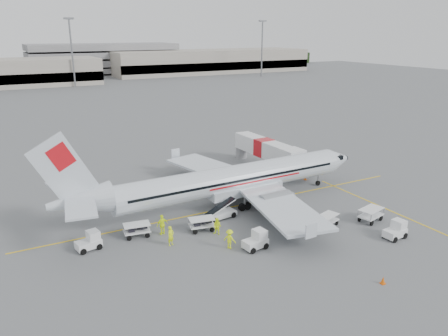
# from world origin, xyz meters

# --- Properties ---
(ground) EXTENTS (360.00, 360.00, 0.00)m
(ground) POSITION_xyz_m (0.00, 0.00, 0.00)
(ground) COLOR #56595B
(stripe_lead) EXTENTS (44.00, 0.20, 0.01)m
(stripe_lead) POSITION_xyz_m (0.00, 0.00, 0.01)
(stripe_lead) COLOR yellow
(stripe_lead) RESTS_ON ground
(stripe_cross) EXTENTS (0.20, 20.00, 0.01)m
(stripe_cross) POSITION_xyz_m (14.00, -8.00, 0.01)
(stripe_cross) COLOR yellow
(stripe_cross) RESTS_ON ground
(terminal_east) EXTENTS (90.00, 26.00, 10.00)m
(terminal_east) POSITION_xyz_m (70.00, 145.00, 5.00)
(terminal_east) COLOR gray
(terminal_east) RESTS_ON ground
(parking_garage) EXTENTS (62.00, 24.00, 14.00)m
(parking_garage) POSITION_xyz_m (25.00, 160.00, 7.00)
(parking_garage) COLOR slate
(parking_garage) RESTS_ON ground
(treeline) EXTENTS (300.00, 3.00, 6.00)m
(treeline) POSITION_xyz_m (0.00, 175.00, 3.00)
(treeline) COLOR black
(treeline) RESTS_ON ground
(mast_center) EXTENTS (3.20, 1.20, 22.00)m
(mast_center) POSITION_xyz_m (5.00, 118.00, 11.00)
(mast_center) COLOR slate
(mast_center) RESTS_ON ground
(mast_east) EXTENTS (3.20, 1.20, 22.00)m
(mast_east) POSITION_xyz_m (80.00, 118.00, 11.00)
(mast_east) COLOR slate
(mast_east) RESTS_ON ground
(aircraft) EXTENTS (35.93, 28.54, 9.70)m
(aircraft) POSITION_xyz_m (0.60, 0.71, 4.85)
(aircraft) COLOR silver
(aircraft) RESTS_ON ground
(jet_bridge) EXTENTS (3.43, 15.22, 3.97)m
(jet_bridge) POSITION_xyz_m (10.68, 10.34, 1.98)
(jet_bridge) COLOR white
(jet_bridge) RESTS_ON ground
(belt_loader) EXTENTS (4.45, 2.15, 2.32)m
(belt_loader) POSITION_xyz_m (-2.55, -2.00, 1.16)
(belt_loader) COLOR white
(belt_loader) RESTS_ON ground
(tug_fore) EXTENTS (2.23, 1.41, 1.64)m
(tug_fore) POSITION_xyz_m (9.30, -13.37, 0.82)
(tug_fore) COLOR white
(tug_fore) RESTS_ON ground
(tug_mid) EXTENTS (2.26, 1.48, 1.64)m
(tug_mid) POSITION_xyz_m (-2.93, -9.11, 0.82)
(tug_mid) COLOR white
(tug_mid) RESTS_ON ground
(tug_aft) EXTENTS (2.26, 1.54, 1.61)m
(tug_aft) POSITION_xyz_m (-15.61, -2.48, 0.80)
(tug_aft) COLOR white
(tug_aft) RESTS_ON ground
(cart_loaded_a) EXTENTS (2.57, 1.78, 1.23)m
(cart_loaded_a) POSITION_xyz_m (-5.42, -3.67, 0.62)
(cart_loaded_a) COLOR white
(cart_loaded_a) RESTS_ON ground
(cart_loaded_b) EXTENTS (2.54, 1.72, 1.23)m
(cart_loaded_b) POSITION_xyz_m (-11.16, -2.00, 0.62)
(cart_loaded_b) COLOR white
(cart_loaded_b) RESTS_ON ground
(cart_empty_a) EXTENTS (2.50, 1.91, 1.15)m
(cart_empty_a) POSITION_xyz_m (5.70, -8.47, 0.58)
(cart_empty_a) COLOR white
(cart_empty_a) RESTS_ON ground
(cart_empty_b) EXTENTS (2.85, 2.09, 1.33)m
(cart_empty_b) POSITION_xyz_m (10.18, -9.62, 0.67)
(cart_empty_b) COLOR white
(cart_empty_b) RESTS_ON ground
(cone_nose) EXTENTS (0.38, 0.38, 0.62)m
(cone_nose) POSITION_xyz_m (12.43, 3.41, 0.31)
(cone_nose) COLOR #DF5507
(cone_nose) RESTS_ON ground
(cone_port) EXTENTS (0.43, 0.43, 0.69)m
(cone_port) POSITION_xyz_m (-1.61, 10.09, 0.35)
(cone_port) COLOR #DF5507
(cone_port) RESTS_ON ground
(cone_stbd) EXTENTS (0.37, 0.37, 0.60)m
(cone_stbd) POSITION_xyz_m (2.52, -18.27, 0.30)
(cone_stbd) COLOR #DF5507
(cone_stbd) RESTS_ON ground
(crew_a) EXTENTS (0.78, 0.67, 1.80)m
(crew_a) POSITION_xyz_m (-9.08, -5.08, 0.90)
(crew_a) COLOR #C8E00F
(crew_a) RESTS_ON ground
(crew_b) EXTENTS (0.96, 0.99, 1.61)m
(crew_b) POSITION_xyz_m (-4.52, -5.11, 0.80)
(crew_b) COLOR #C8E00F
(crew_b) RESTS_ON ground
(crew_c) EXTENTS (1.18, 1.30, 1.75)m
(crew_c) POSITION_xyz_m (-4.83, -8.01, 0.87)
(crew_c) COLOR #C8E00F
(crew_c) RESTS_ON ground
(crew_d) EXTENTS (1.20, 0.67, 1.93)m
(crew_d) POSITION_xyz_m (-8.96, -2.68, 0.97)
(crew_d) COLOR #C8E00F
(crew_d) RESTS_ON ground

